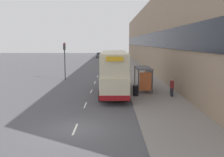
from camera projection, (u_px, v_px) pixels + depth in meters
The scene contains 20 objects.
ground_plane at pixel (76, 129), 15.30m from camera, with size 220.00×220.00×0.00m, color #515156.
pavement at pixel (133, 67), 53.35m from camera, with size 5.00×93.00×0.14m.
terrace_facade at pixel (152, 37), 52.43m from camera, with size 3.10×93.00×12.66m.
lane_mark_0 at pixel (76, 129), 15.25m from camera, with size 0.12×2.00×0.01m.
lane_mark_1 at pixel (87, 105), 21.14m from camera, with size 0.12×2.00×0.01m.
lane_mark_2 at pixel (92, 91), 27.04m from camera, with size 0.12×2.00×0.01m.
lane_mark_3 at pixel (96, 82), 32.94m from camera, with size 0.12×2.00×0.01m.
lane_mark_4 at pixel (99, 76), 38.83m from camera, with size 0.12×2.00×0.01m.
lane_mark_5 at pixel (101, 72), 44.73m from camera, with size 0.12×2.00×0.01m.
lane_mark_6 at pixel (102, 68), 50.63m from camera, with size 0.12×2.00×0.01m.
bus_shelter at pixel (146, 75), 26.38m from camera, with size 1.60×4.20×2.48m.
double_decker_bus_near at pixel (115, 72), 25.69m from camera, with size 2.85×11.14×4.30m.
car_0 at pixel (114, 61), 59.89m from camera, with size 1.93×4.21×1.65m.
car_1 at pixel (100, 55), 85.05m from camera, with size 1.96×3.92×1.78m.
car_2 at pixel (115, 58), 69.73m from camera, with size 2.01×3.96×1.84m.
pedestrian_at_shelter at pixel (173, 86), 24.69m from camera, with size 0.31×0.31×1.59m.
pedestrian_1 at pixel (173, 87), 23.67m from camera, with size 0.34×0.34×1.72m.
pedestrian_2 at pixel (147, 76), 30.96m from camera, with size 0.36×0.36×1.81m.
litter_bin at pixel (137, 90), 24.07m from camera, with size 0.55×0.55×1.05m.
traffic_light_far_kerb at pixel (66, 55), 35.02m from camera, with size 0.30×0.32×5.23m.
Camera 1 is at (2.26, -14.68, 5.27)m, focal length 40.00 mm.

